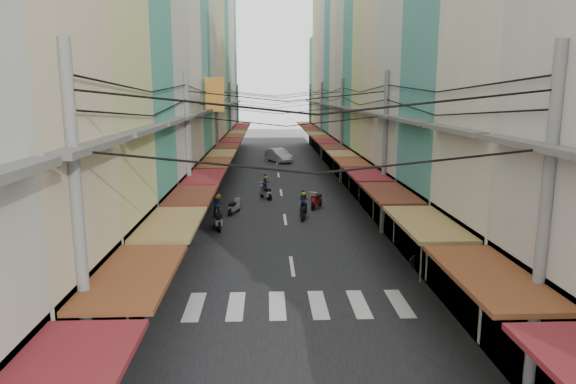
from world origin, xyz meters
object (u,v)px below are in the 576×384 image
object	(u,v)px
market_umbrella	(497,236)
white_car	(279,162)
traffic_sign	(422,230)
bicycle	(433,271)

from	to	relation	value
market_umbrella	white_car	bearing A→B (deg)	100.59
market_umbrella	traffic_sign	distance (m)	2.64
bicycle	traffic_sign	size ratio (longest dim) A/B	0.63
market_umbrella	traffic_sign	xyz separation A→B (m)	(-2.20, 1.45, -0.17)
market_umbrella	traffic_sign	size ratio (longest dim) A/B	0.89
white_car	bicycle	distance (m)	33.92
bicycle	market_umbrella	xyz separation A→B (m)	(1.26, -2.70, 2.23)
bicycle	market_umbrella	world-z (taller)	market_umbrella
market_umbrella	bicycle	bearing A→B (deg)	115.06
white_car	traffic_sign	xyz separation A→B (m)	(4.56, -34.71, 2.06)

